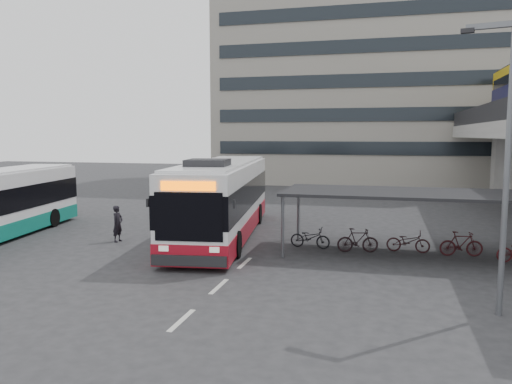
# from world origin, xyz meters

# --- Properties ---
(ground) EXTENTS (120.00, 120.00, 0.00)m
(ground) POSITION_xyz_m (0.00, 0.00, 0.00)
(ground) COLOR #28282B
(ground) RESTS_ON ground
(bike_shelter) EXTENTS (10.00, 4.00, 2.54)m
(bike_shelter) POSITION_xyz_m (8.50, 3.00, 1.52)
(bike_shelter) COLOR #595B60
(bike_shelter) RESTS_ON ground
(office_block) EXTENTS (30.00, 15.00, 25.00)m
(office_block) POSITION_xyz_m (6.00, 36.00, 12.50)
(office_block) COLOR gray
(office_block) RESTS_ON ground
(road_markings) EXTENTS (0.15, 7.60, 0.01)m
(road_markings) POSITION_xyz_m (2.50, -3.00, 0.01)
(road_markings) COLOR beige
(road_markings) RESTS_ON ground
(bus_main) EXTENTS (4.52, 13.13, 3.81)m
(bus_main) POSITION_xyz_m (0.12, 4.57, 1.77)
(bus_main) COLOR white
(bus_main) RESTS_ON ground
(pedestrian) EXTENTS (0.46, 0.64, 1.64)m
(pedestrian) POSITION_xyz_m (-4.06, 2.23, 0.82)
(pedestrian) COLOR black
(pedestrian) RESTS_ON ground
(lamp_post) EXTENTS (1.33, 0.45, 7.64)m
(lamp_post) POSITION_xyz_m (10.45, -3.49, 4.36)
(lamp_post) COLOR #595B60
(lamp_post) RESTS_ON ground
(sign_totem_north) EXTENTS (0.50, 0.17, 2.32)m
(sign_totem_north) POSITION_xyz_m (-12.07, 8.54, 1.20)
(sign_totem_north) COLOR #A50E0A
(sign_totem_north) RESTS_ON ground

